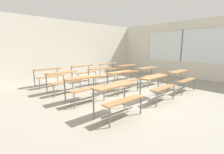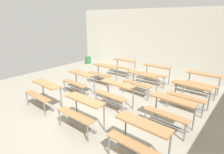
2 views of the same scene
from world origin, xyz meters
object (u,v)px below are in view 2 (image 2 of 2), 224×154
at_px(desk_bench_r1c0, 79,78).
at_px(desk_bench_r3c0, 123,64).
at_px(desk_bench_r0c1, 82,107).
at_px(desk_bench_r0c2, 140,133).
at_px(trash_bin, 88,60).
at_px(desk_bench_r1c1, 115,90).
at_px(desk_bench_r3c1, 155,70).
at_px(desk_bench_r3c2, 202,79).
at_px(desk_bench_r1c2, 170,107).
at_px(desk_bench_r2c0, 103,70).
at_px(desk_bench_r0c0, 44,90).
at_px(desk_bench_r2c1, 141,79).
at_px(desk_bench_r2c2, 189,91).

xyz_separation_m(desk_bench_r1c0, desk_bench_r3c0, (-0.04, 2.66, 0.00)).
distance_m(desk_bench_r0c1, desk_bench_r3c0, 4.40).
height_order(desk_bench_r0c2, trash_bin, desk_bench_r0c2).
bearing_deg(desk_bench_r1c1, desk_bench_r3c1, 91.66).
height_order(desk_bench_r1c1, desk_bench_r3c2, same).
xyz_separation_m(desk_bench_r1c1, desk_bench_r1c2, (1.72, 0.00, 0.00)).
xyz_separation_m(desk_bench_r1c2, desk_bench_r2c0, (-3.38, 1.32, 0.00)).
distance_m(desk_bench_r0c1, desk_bench_r3c2, 4.39).
distance_m(desk_bench_r0c0, desk_bench_r1c0, 1.39).
xyz_separation_m(desk_bench_r0c2, desk_bench_r2c1, (-1.60, 2.71, 0.00)).
bearing_deg(desk_bench_r0c2, desk_bench_r1c1, 141.69).
bearing_deg(desk_bench_r1c0, trash_bin, 134.16).
bearing_deg(desk_bench_r3c0, desk_bench_r0c2, -52.11).
relative_size(desk_bench_r1c0, desk_bench_r1c1, 1.00).
relative_size(desk_bench_r0c0, desk_bench_r1c2, 0.99).
distance_m(desk_bench_r0c2, desk_bench_r1c0, 3.60).
xyz_separation_m(desk_bench_r1c2, desk_bench_r2c2, (0.04, 1.29, 0.00)).
bearing_deg(trash_bin, desk_bench_r0c2, -36.26).
relative_size(desk_bench_r1c1, desk_bench_r2c1, 0.99).
bearing_deg(desk_bench_r3c0, trash_bin, 167.00).
distance_m(desk_bench_r3c0, trash_bin, 3.04).
distance_m(desk_bench_r0c0, desk_bench_r2c0, 2.70).
bearing_deg(desk_bench_r2c0, desk_bench_r3c0, 88.28).
xyz_separation_m(desk_bench_r0c2, desk_bench_r2c2, (0.06, 2.67, 0.00)).
distance_m(desk_bench_r2c0, desk_bench_r3c0, 1.35).
xyz_separation_m(desk_bench_r0c2, desk_bench_r1c2, (0.02, 1.39, 0.00)).
bearing_deg(desk_bench_r3c0, desk_bench_r1c0, -90.85).
distance_m(desk_bench_r0c1, desk_bench_r1c2, 2.14).
xyz_separation_m(desk_bench_r2c2, desk_bench_r3c1, (-1.75, 1.34, 0.00)).
bearing_deg(desk_bench_r2c2, desk_bench_r0c1, -120.23).
bearing_deg(desk_bench_r1c1, desk_bench_r2c0, 143.19).
distance_m(desk_bench_r1c1, desk_bench_r1c2, 1.72).
height_order(desk_bench_r0c2, desk_bench_r1c0, same).
height_order(desk_bench_r0c0, desk_bench_r2c1, same).
xyz_separation_m(desk_bench_r3c2, trash_bin, (-6.38, 0.57, -0.36)).
height_order(desk_bench_r0c0, desk_bench_r2c0, same).
relative_size(desk_bench_r1c1, desk_bench_r3c1, 0.99).
bearing_deg(desk_bench_r2c1, desk_bench_r1c0, -139.44).
distance_m(desk_bench_r1c0, desk_bench_r3c0, 2.66).
height_order(desk_bench_r1c1, desk_bench_r1c2, same).
relative_size(desk_bench_r2c2, trash_bin, 2.81).
relative_size(desk_bench_r0c0, desk_bench_r3c0, 0.99).
height_order(desk_bench_r0c0, desk_bench_r0c2, same).
xyz_separation_m(desk_bench_r0c2, desk_bench_r1c1, (-1.69, 1.38, 0.00)).
distance_m(desk_bench_r3c1, trash_bin, 4.68).
bearing_deg(trash_bin, desk_bench_r2c1, -22.17).
distance_m(desk_bench_r1c1, trash_bin, 5.67).
height_order(desk_bench_r1c0, desk_bench_r3c0, same).
height_order(desk_bench_r0c1, desk_bench_r2c2, same).
xyz_separation_m(desk_bench_r1c0, desk_bench_r1c2, (3.34, -0.01, 0.00)).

